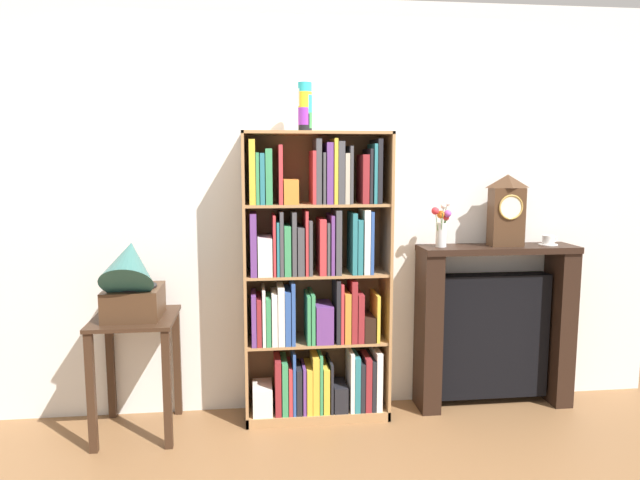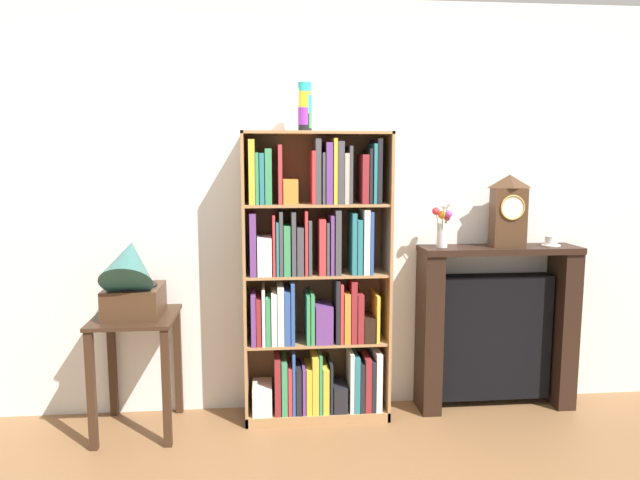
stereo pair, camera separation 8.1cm
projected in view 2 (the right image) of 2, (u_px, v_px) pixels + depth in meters
ground_plane at (318, 425)px, 3.58m from camera, size 7.58×6.40×0.02m
wall_back at (321, 210)px, 3.74m from camera, size 4.58×0.08×2.60m
bookshelf at (315, 290)px, 3.59m from camera, size 0.90×0.32×1.79m
cup_stack at (305, 107)px, 3.42m from camera, size 0.09×0.09×0.28m
side_table_left at (136, 346)px, 3.44m from camera, size 0.47×0.52×0.71m
gramophone at (131, 280)px, 3.33m from camera, size 0.31×0.47×0.54m
fireplace_mantel at (495, 328)px, 3.80m from camera, size 1.02×0.28×1.07m
mantel_clock at (509, 211)px, 3.67m from camera, size 0.21×0.13×0.46m
flower_vase at (443, 226)px, 3.63m from camera, size 0.13×0.11×0.30m
teacup_with_saucer at (551, 241)px, 3.73m from camera, size 0.13×0.12×0.06m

